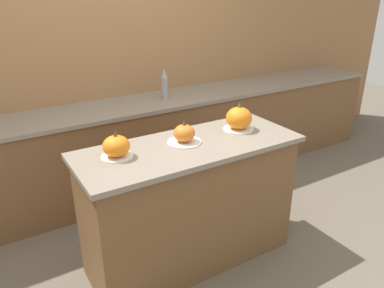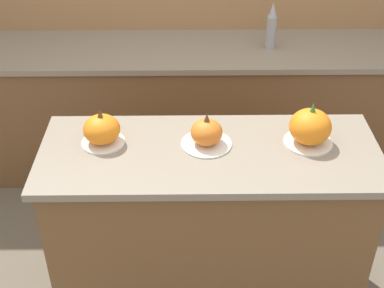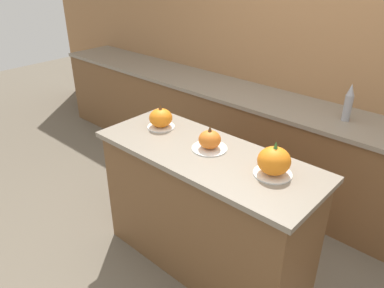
# 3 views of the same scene
# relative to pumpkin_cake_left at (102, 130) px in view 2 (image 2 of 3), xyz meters

# --- Properties ---
(kitchen_island) EXTENTS (1.52, 0.60, 0.92)m
(kitchen_island) POSITION_rel_pumpkin_cake_left_xyz_m (0.48, -0.07, -0.52)
(kitchen_island) COLOR brown
(kitchen_island) RESTS_ON ground_plane
(back_counter) EXTENTS (6.00, 0.60, 0.88)m
(back_counter) POSITION_rel_pumpkin_cake_left_xyz_m (0.48, 1.09, -0.54)
(back_counter) COLOR brown
(back_counter) RESTS_ON ground_plane
(pumpkin_cake_left) EXTENTS (0.20, 0.20, 0.18)m
(pumpkin_cake_left) POSITION_rel_pumpkin_cake_left_xyz_m (0.00, 0.00, 0.00)
(pumpkin_cake_left) COLOR white
(pumpkin_cake_left) RESTS_ON kitchen_island
(pumpkin_cake_center) EXTENTS (0.23, 0.23, 0.16)m
(pumpkin_cake_center) POSITION_rel_pumpkin_cake_left_xyz_m (0.47, -0.02, -0.01)
(pumpkin_cake_center) COLOR white
(pumpkin_cake_center) RESTS_ON kitchen_island
(pumpkin_cake_right) EXTENTS (0.22, 0.22, 0.21)m
(pumpkin_cake_right) POSITION_rel_pumpkin_cake_left_xyz_m (0.92, -0.01, 0.01)
(pumpkin_cake_right) COLOR white
(pumpkin_cake_right) RESTS_ON kitchen_island
(bottle_tall) EXTENTS (0.06, 0.06, 0.29)m
(bottle_tall) POSITION_rel_pumpkin_cake_left_xyz_m (0.90, 1.09, 0.04)
(bottle_tall) COLOR #99999E
(bottle_tall) RESTS_ON back_counter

